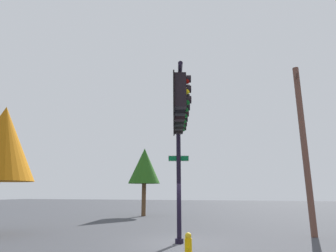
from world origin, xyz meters
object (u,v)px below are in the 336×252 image
(fire_hydrant, at_px, (188,246))
(tree_near, at_px, (144,166))
(signal_pole_assembly, at_px, (180,121))
(tree_mid, at_px, (2,143))
(utility_pole, at_px, (304,144))

(fire_hydrant, bearing_deg, tree_near, -155.88)
(signal_pole_assembly, relative_size, fire_hydrant, 7.84)
(signal_pole_assembly, height_order, fire_hydrant, signal_pole_assembly)
(fire_hydrant, xyz_separation_m, tree_mid, (-2.53, -10.65, 4.30))
(signal_pole_assembly, bearing_deg, fire_hydrant, 30.77)
(utility_pole, bearing_deg, signal_pole_assembly, -45.81)
(tree_mid, bearing_deg, tree_near, 162.96)
(fire_hydrant, height_order, tree_near, tree_near)
(tree_near, xyz_separation_m, tree_mid, (12.61, -3.87, 0.24))
(utility_pole, relative_size, tree_mid, 1.31)
(signal_pole_assembly, height_order, tree_mid, tree_mid)
(signal_pole_assembly, height_order, tree_near, signal_pole_assembly)
(signal_pole_assembly, bearing_deg, tree_near, -156.18)
(signal_pole_assembly, bearing_deg, tree_mid, -100.58)
(fire_hydrant, bearing_deg, signal_pole_assembly, -149.23)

